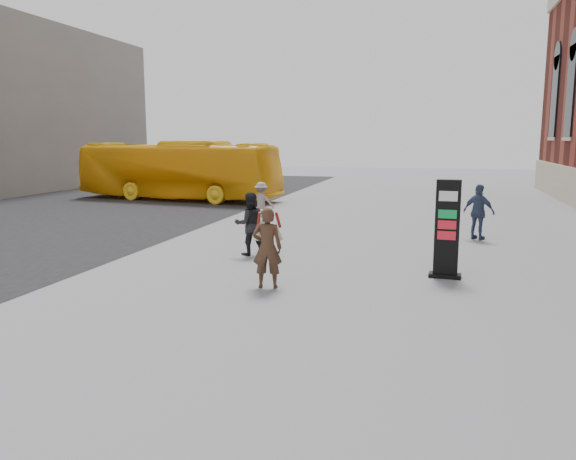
% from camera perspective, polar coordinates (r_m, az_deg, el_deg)
% --- Properties ---
extents(ground, '(100.00, 100.00, 0.00)m').
position_cam_1_polar(ground, '(12.19, -0.64, -5.89)').
color(ground, '#9E9EA3').
extents(bg_building_far, '(10.00, 18.00, 10.00)m').
position_cam_1_polar(bg_building_far, '(41.49, -26.59, 10.86)').
color(bg_building_far, gray).
rests_on(bg_building_far, ground).
extents(info_pylon, '(0.75, 0.41, 2.27)m').
position_cam_1_polar(info_pylon, '(13.36, 15.85, 0.08)').
color(info_pylon, black).
rests_on(info_pylon, ground).
extents(woman, '(0.74, 0.69, 1.75)m').
position_cam_1_polar(woman, '(12.02, -2.12, -1.71)').
color(woman, '#422C1B').
rests_on(woman, ground).
extents(bus, '(11.19, 4.00, 3.05)m').
position_cam_1_polar(bus, '(29.88, -11.13, 5.95)').
color(bus, yellow).
rests_on(bus, road).
extents(pedestrian_a, '(1.06, 0.99, 1.73)m').
position_cam_1_polar(pedestrian_a, '(15.47, -3.93, 0.63)').
color(pedestrian_a, black).
rests_on(pedestrian_a, ground).
extents(pedestrian_b, '(0.99, 0.58, 1.52)m').
position_cam_1_polar(pedestrian_b, '(21.78, -2.72, 2.89)').
color(pedestrian_b, gray).
rests_on(pedestrian_b, ground).
extents(pedestrian_c, '(1.11, 0.90, 1.76)m').
position_cam_1_polar(pedestrian_c, '(18.77, 18.81, 1.74)').
color(pedestrian_c, '#374665').
rests_on(pedestrian_c, ground).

